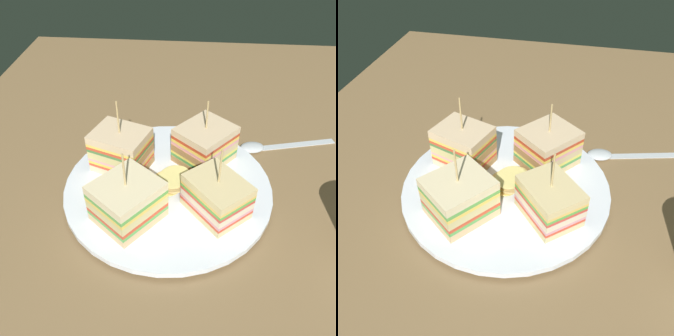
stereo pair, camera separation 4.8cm
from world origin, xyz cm
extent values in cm
cube|color=olive|center=(0.00, 0.00, -0.90)|extent=(112.57, 79.64, 1.80)
cylinder|color=white|center=(0.00, 0.00, 0.33)|extent=(17.97, 17.97, 0.67)
cylinder|color=white|center=(0.00, 0.00, 1.08)|extent=(28.99, 28.99, 0.82)
cube|color=#D6BF85|center=(-4.38, -6.54, 1.97)|extent=(9.50, 9.30, 0.97)
cube|color=#B2844C|center=(-1.58, -4.15, 1.97)|extent=(3.92, 4.53, 0.97)
cube|color=red|center=(-4.38, -6.54, 2.67)|extent=(9.50, 9.30, 0.43)
cube|color=pink|center=(-4.38, -6.54, 3.10)|extent=(9.50, 9.30, 0.43)
cube|color=beige|center=(-4.38, -6.54, 3.80)|extent=(9.50, 9.30, 0.97)
cube|color=#9E7242|center=(-1.58, -4.15, 3.80)|extent=(3.92, 4.53, 0.97)
cube|color=#D13F34|center=(-4.38, -6.54, 4.50)|extent=(9.50, 9.30, 0.43)
cube|color=#53B143|center=(-4.38, -6.54, 4.93)|extent=(9.50, 9.30, 0.43)
cube|color=#F3BE56|center=(-4.38, -6.54, 5.36)|extent=(9.50, 9.30, 0.43)
cube|color=beige|center=(-4.38, -6.54, 6.06)|extent=(9.50, 9.30, 0.97)
cylinder|color=tan|center=(-4.38, -6.54, 9.01)|extent=(0.24, 0.24, 4.92)
cube|color=#E1BE81|center=(6.11, -4.96, 2.01)|extent=(10.05, 9.96, 1.05)
cube|color=#9E7242|center=(3.31, -2.56, 2.01)|extent=(4.48, 5.16, 1.05)
cube|color=#479646|center=(6.11, -4.96, 2.78)|extent=(10.05, 9.96, 0.50)
cube|color=#ECD651|center=(6.11, -4.96, 3.28)|extent=(10.05, 9.96, 0.50)
cube|color=#D7B882|center=(6.11, -4.96, 4.05)|extent=(10.05, 9.96, 1.05)
cube|color=#9E7242|center=(3.31, -2.56, 4.05)|extent=(4.48, 5.16, 1.05)
cube|color=pink|center=(6.11, -4.96, 4.82)|extent=(10.05, 9.96, 0.50)
cube|color=#FAD152|center=(6.11, -4.96, 5.32)|extent=(10.05, 9.96, 0.50)
cube|color=red|center=(6.11, -4.96, 5.82)|extent=(10.05, 9.96, 0.50)
cube|color=beige|center=(6.11, -4.96, 6.59)|extent=(10.05, 9.96, 1.05)
cylinder|color=tan|center=(6.11, -4.96, 9.30)|extent=(0.24, 0.24, 4.36)
cube|color=beige|center=(3.46, 7.07, 2.05)|extent=(8.20, 9.11, 1.12)
cube|color=#B2844C|center=(2.23, 3.59, 2.05)|extent=(5.67, 2.26, 1.12)
cube|color=#E24427|center=(3.46, 7.07, 2.83)|extent=(8.20, 9.11, 0.44)
cube|color=yellow|center=(3.46, 7.07, 3.27)|extent=(8.20, 9.11, 0.44)
cube|color=pink|center=(3.46, 7.07, 3.72)|extent=(8.20, 9.11, 0.44)
cube|color=#D6C57C|center=(3.46, 7.07, 4.50)|extent=(8.20, 9.11, 1.12)
cube|color=#B2844C|center=(2.23, 3.59, 4.50)|extent=(5.67, 2.26, 1.12)
cube|color=#487D3D|center=(3.46, 7.07, 5.28)|extent=(8.20, 9.11, 0.44)
cube|color=#DB4628|center=(3.46, 7.07, 5.73)|extent=(8.20, 9.11, 0.44)
cube|color=#FDD453|center=(3.46, 7.07, 6.17)|extent=(8.20, 9.11, 0.44)
cube|color=beige|center=(3.46, 7.07, 6.95)|extent=(8.20, 9.11, 1.12)
cylinder|color=tan|center=(3.46, 7.07, 9.97)|extent=(0.24, 0.24, 4.91)
cube|color=#DDB581|center=(-6.45, 4.51, 2.07)|extent=(10.16, 10.05, 1.16)
cube|color=#B2844C|center=(-3.58, 2.19, 2.07)|extent=(4.45, 5.41, 1.16)
cube|color=#54A94B|center=(-6.45, 4.51, 2.91)|extent=(10.16, 10.05, 0.53)
cube|color=red|center=(-6.45, 4.51, 3.45)|extent=(10.16, 10.05, 0.53)
cube|color=#D5C583|center=(-6.45, 4.51, 4.29)|extent=(10.16, 10.05, 1.16)
cube|color=#B2844C|center=(-3.58, 2.19, 4.29)|extent=(4.45, 5.41, 1.16)
cube|color=#F3CB51|center=(-6.45, 4.51, 5.14)|extent=(10.16, 10.05, 0.53)
cube|color=#58A948|center=(-6.45, 4.51, 5.67)|extent=(10.16, 10.05, 0.53)
cube|color=beige|center=(-6.45, 4.51, 6.52)|extent=(10.16, 10.05, 1.16)
cylinder|color=tan|center=(-6.45, 4.51, 9.43)|extent=(0.24, 0.24, 4.66)
cylinder|color=#EDCD63|center=(-1.12, 0.45, 1.77)|extent=(4.91, 4.93, 0.79)
cylinder|color=#E7C66B|center=(0.23, 0.07, 2.11)|extent=(4.97, 4.97, 0.32)
cylinder|color=#E6C174|center=(-0.61, -1.04, 2.50)|extent=(5.79, 5.75, 1.06)
cylinder|color=#EEC971|center=(0.76, -0.98, 2.76)|extent=(4.18, 4.15, 0.88)
cylinder|color=#E6D77B|center=(-0.92, -0.91, 3.78)|extent=(5.77, 5.71, 1.17)
cube|color=silver|center=(12.87, -20.66, 0.12)|extent=(4.31, 12.74, 0.25)
ellipsoid|color=silver|center=(10.91, -12.90, 0.50)|extent=(3.72, 4.52, 1.00)
camera|label=1|loc=(-36.55, -3.08, 36.19)|focal=38.27mm
camera|label=2|loc=(-35.83, -7.87, 36.19)|focal=38.27mm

